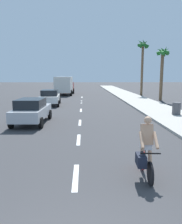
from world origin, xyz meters
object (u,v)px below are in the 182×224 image
(parked_car_silver, at_px, (32,110))
(palm_tree_distant, at_px, (143,52))
(cyclist, at_px, (145,150))
(delivery_truck, at_px, (64,85))
(trash_bin_near, at_px, (176,108))
(parked_car_white, at_px, (50,97))
(palm_tree_far, at_px, (162,59))

(parked_car_silver, bearing_deg, palm_tree_distant, 60.31)
(cyclist, distance_m, delivery_truck, 29.09)
(trash_bin_near, bearing_deg, palm_tree_distant, 83.61)
(parked_car_silver, bearing_deg, parked_car_white, 92.77)
(cyclist, xyz_separation_m, parked_car_white, (-5.22, 16.44, 0.01))
(parked_car_white, bearing_deg, parked_car_silver, -92.19)
(cyclist, bearing_deg, palm_tree_far, -106.75)
(cyclist, relative_size, palm_tree_distant, 0.22)
(palm_tree_distant, bearing_deg, trash_bin_near, -96.39)
(parked_car_white, relative_size, palm_tree_far, 0.67)
(delivery_truck, height_order, trash_bin_near, delivery_truck)
(cyclist, distance_m, parked_car_white, 17.25)
(delivery_truck, bearing_deg, parked_car_silver, -88.57)
(palm_tree_distant, xyz_separation_m, trash_bin_near, (-1.98, -17.66, -5.87))
(parked_car_silver, height_order, palm_tree_distant, palm_tree_distant)
(delivery_truck, relative_size, trash_bin_near, 7.09)
(parked_car_silver, xyz_separation_m, parked_car_white, (-0.17, 8.78, 0.00))
(delivery_truck, distance_m, palm_tree_distant, 12.87)
(parked_car_white, height_order, trash_bin_near, parked_car_white)
(parked_car_silver, relative_size, delivery_truck, 0.65)
(palm_tree_far, distance_m, trash_bin_near, 11.76)
(parked_car_white, distance_m, delivery_truck, 12.27)
(palm_tree_far, bearing_deg, palm_tree_distant, 94.21)
(cyclist, relative_size, trash_bin_near, 2.04)
(parked_car_silver, relative_size, palm_tree_distant, 0.50)
(parked_car_silver, distance_m, delivery_truck, 21.03)
(trash_bin_near, bearing_deg, parked_car_silver, -168.05)
(palm_tree_far, relative_size, palm_tree_distant, 0.78)
(parked_car_silver, xyz_separation_m, palm_tree_distant, (12.07, 19.79, 5.62))
(cyclist, distance_m, palm_tree_far, 22.17)
(palm_tree_distant, bearing_deg, parked_car_white, -138.00)
(cyclist, distance_m, trash_bin_near, 11.03)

